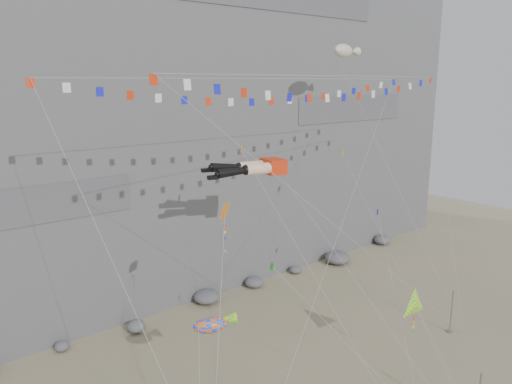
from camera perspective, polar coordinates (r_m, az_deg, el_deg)
ground at (r=39.00m, az=9.51°, el=-20.56°), size 120.00×120.00×0.00m
cliff at (r=58.73m, az=-14.74°, el=15.88°), size 80.00×28.00×50.00m
talus_boulders at (r=49.97m, az=-5.64°, el=-11.85°), size 60.00×3.00×1.20m
anchor_pole_right at (r=46.98m, az=21.45°, el=-12.61°), size 0.12×0.12×3.81m
legs_kite at (r=38.07m, az=-0.33°, el=2.75°), size 7.83×17.34×21.30m
flag_banner_upper at (r=37.38m, az=0.66°, el=12.79°), size 32.26×12.64×27.62m
flag_banner_lower at (r=35.53m, az=9.21°, el=12.93°), size 30.17×6.85×25.11m
harlequin_kite at (r=28.76m, az=-3.58°, el=-2.30°), size 6.72×7.18×16.15m
fish_windsock at (r=31.15m, az=-5.24°, el=-14.97°), size 6.44×6.98×10.02m
delta_kite at (r=38.56m, az=17.74°, el=-12.27°), size 3.79×6.32×8.34m
blimp_windsock at (r=49.42m, az=9.95°, el=15.56°), size 4.29×14.50×27.41m
small_kite_a at (r=35.77m, az=-1.39°, el=4.33°), size 2.89×13.94×21.22m
small_kite_b at (r=42.85m, az=13.80°, el=-2.62°), size 6.83×9.28×14.93m
small_kite_c at (r=33.91m, az=2.12°, el=-8.78°), size 5.49×9.54×13.57m
small_kite_d at (r=45.52m, az=9.96°, el=4.04°), size 5.90×16.71×22.43m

